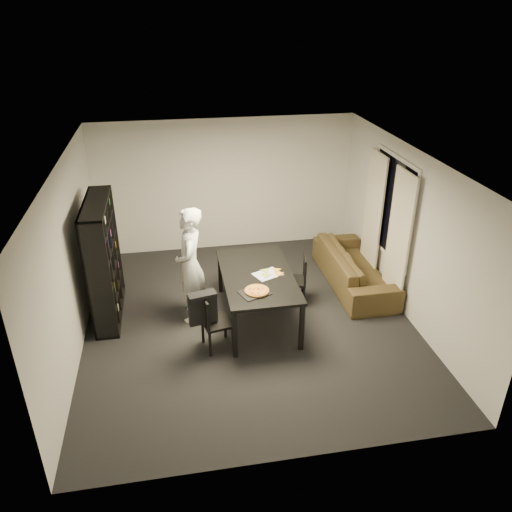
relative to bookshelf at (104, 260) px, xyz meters
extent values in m
cube|color=black|center=(2.16, -0.60, -0.95)|extent=(5.00, 5.50, 0.01)
cube|color=white|center=(2.16, -0.60, 1.65)|extent=(5.00, 5.50, 0.01)
cube|color=silver|center=(2.16, 2.15, 0.35)|extent=(5.00, 0.01, 2.60)
cube|color=silver|center=(2.16, -3.35, 0.35)|extent=(5.00, 0.01, 2.60)
cube|color=silver|center=(-0.34, -0.60, 0.35)|extent=(0.01, 5.50, 2.60)
cube|color=silver|center=(4.66, -0.60, 0.35)|extent=(0.01, 5.50, 2.60)
cube|color=black|center=(4.64, 0.00, 0.55)|extent=(0.02, 1.40, 1.60)
cube|color=white|center=(4.64, 0.00, 0.55)|extent=(0.03, 1.52, 1.72)
cube|color=beige|center=(4.56, -0.52, 0.20)|extent=(0.03, 0.70, 2.25)
cube|color=beige|center=(4.56, 0.52, 0.20)|extent=(0.03, 0.70, 2.25)
cube|color=black|center=(0.00, 0.00, 0.00)|extent=(0.35, 1.50, 1.90)
cube|color=black|center=(2.30, -0.56, -0.17)|extent=(1.06, 1.91, 0.04)
cube|color=black|center=(1.82, -1.47, -0.57)|extent=(0.06, 0.06, 0.75)
cube|color=black|center=(2.78, -1.47, -0.57)|extent=(0.06, 0.06, 0.75)
cube|color=black|center=(1.82, 0.34, -0.57)|extent=(0.06, 0.06, 0.75)
cube|color=black|center=(2.78, 0.34, -0.57)|extent=(0.06, 0.06, 0.75)
cube|color=black|center=(1.61, -1.19, -0.53)|extent=(0.48, 0.48, 0.04)
cube|color=black|center=(1.43, -1.23, -0.30)|extent=(0.12, 0.40, 0.43)
cube|color=black|center=(1.43, -1.23, -0.10)|extent=(0.11, 0.38, 0.05)
cube|color=black|center=(1.81, -1.32, -0.75)|extent=(0.04, 0.04, 0.40)
cube|color=black|center=(1.74, -0.98, -0.75)|extent=(0.04, 0.04, 0.40)
cube|color=black|center=(1.47, -1.40, -0.75)|extent=(0.04, 0.04, 0.40)
cube|color=black|center=(1.40, -1.06, -0.75)|extent=(0.04, 0.04, 0.40)
cube|color=black|center=(2.97, -0.20, -0.55)|extent=(0.47, 0.47, 0.04)
cube|color=black|center=(3.14, -0.24, -0.32)|extent=(0.12, 0.39, 0.42)
cube|color=black|center=(3.14, -0.24, -0.13)|extent=(0.11, 0.37, 0.05)
cube|color=black|center=(2.84, 0.00, -0.76)|extent=(0.04, 0.04, 0.38)
cube|color=black|center=(2.77, -0.32, -0.76)|extent=(0.04, 0.04, 0.38)
cube|color=black|center=(3.17, -0.07, -0.76)|extent=(0.04, 0.04, 0.38)
cube|color=black|center=(3.10, -0.40, -0.76)|extent=(0.04, 0.04, 0.38)
cube|color=black|center=(1.41, -1.23, -0.27)|extent=(0.41, 0.16, 0.43)
cube|color=black|center=(1.41, -1.23, -0.03)|extent=(0.41, 0.25, 0.05)
imported|color=silver|center=(1.30, -0.34, -0.03)|extent=(0.51, 0.72, 1.84)
cube|color=black|center=(2.16, -1.11, -0.15)|extent=(0.49, 0.44, 0.01)
cylinder|color=#9F6A2E|center=(2.20, -1.10, -0.13)|extent=(0.35, 0.35, 0.02)
cylinder|color=gold|center=(2.20, -1.10, -0.11)|extent=(0.31, 0.31, 0.01)
cube|color=white|center=(2.45, -0.61, -0.15)|extent=(0.49, 0.43, 0.01)
imported|color=#44321B|center=(4.17, 0.20, -0.62)|extent=(0.87, 2.23, 0.65)
camera|label=1|loc=(1.11, -7.09, 3.53)|focal=35.00mm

